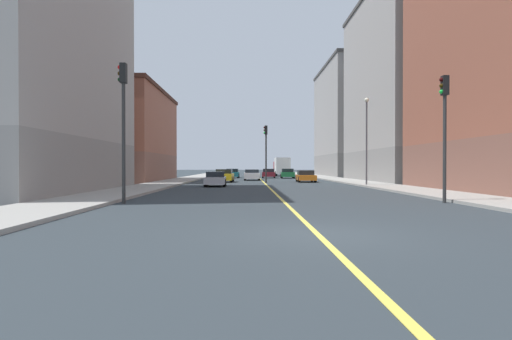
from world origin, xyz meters
The scene contains 20 objects.
ground_plane centered at (0.00, 0.00, 0.00)m, with size 400.00×400.00×0.00m, color #2C353A.
sidewalk_left centered at (9.58, 49.00, 0.07)m, with size 3.61×168.00×0.15m, color #9E9B93.
sidewalk_right centered at (-9.58, 49.00, 0.07)m, with size 3.61×168.00×0.15m, color #9E9B93.
lane_center_stripe centered at (0.00, 49.00, 0.01)m, with size 0.16×154.00×0.01m, color #E5D14C.
building_left_mid centered at (15.98, 36.26, 10.49)m, with size 9.48×20.06×20.97m.
building_left_far centered at (15.98, 60.60, 9.43)m, with size 9.48×21.58×18.85m.
building_right_corner centered at (-15.98, 16.34, 11.27)m, with size 9.48×18.23×22.53m.
building_right_midblock centered at (-15.98, 37.71, 5.22)m, with size 9.48×18.08×10.43m.
traffic_light_left_near centered at (7.36, 8.67, 3.81)m, with size 0.40×0.32×5.88m.
traffic_light_right_near centered at (-7.39, 8.67, 4.10)m, with size 0.40×0.32×6.38m.
traffic_light_median_far centered at (0.14, 31.96, 3.79)m, with size 0.40×0.32×5.85m.
street_lamp_left_near centered at (8.38, 24.77, 4.60)m, with size 0.36×0.36×7.37m.
car_teal centered at (-3.95, 50.98, 0.66)m, with size 2.02×4.49×1.35m.
car_yellow centered at (-4.24, 34.57, 0.67)m, with size 2.04×4.12×1.39m.
car_maroon centered at (1.37, 50.72, 0.67)m, with size 2.06×4.09×1.35m.
car_silver centered at (-4.47, 25.15, 0.61)m, with size 1.86×4.19×1.25m.
car_orange centered at (4.59, 34.66, 0.63)m, with size 2.00×4.43×1.27m.
car_white centered at (-1.18, 40.89, 0.65)m, with size 1.98×4.55×1.32m.
car_green centered at (4.00, 49.21, 0.67)m, with size 2.06×4.16×1.37m.
box_truck centered at (4.30, 62.95, 1.70)m, with size 2.52×7.98×3.20m.
Camera 1 is at (-1.74, -10.39, 1.69)m, focal length 29.26 mm.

